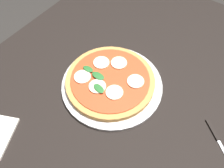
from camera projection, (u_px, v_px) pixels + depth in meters
name	position (u px, v px, depth m)	size (l,w,h in m)	color
dining_table	(97.00, 123.00, 0.82)	(1.51, 0.96, 0.76)	black
serving_tray	(112.00, 85.00, 0.79)	(0.34, 0.34, 0.01)	silver
pizza	(110.00, 80.00, 0.78)	(0.30, 0.30, 0.03)	tan
knife	(218.00, 140.00, 0.68)	(0.12, 0.15, 0.01)	black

